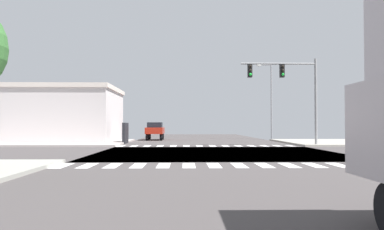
# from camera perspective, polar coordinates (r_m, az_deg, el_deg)

# --- Properties ---
(ground) EXTENTS (90.00, 90.00, 0.05)m
(ground) POSITION_cam_1_polar(r_m,az_deg,el_deg) (23.12, 3.66, -5.49)
(ground) COLOR #443F3F
(sidewalk_corner_ne) EXTENTS (12.00, 12.00, 0.14)m
(sidewalk_corner_ne) POSITION_cam_1_polar(r_m,az_deg,el_deg) (38.08, 21.97, -3.66)
(sidewalk_corner_ne) COLOR #A09B91
(sidewalk_corner_ne) RESTS_ON ground
(sidewalk_corner_nw) EXTENTS (12.00, 12.00, 0.14)m
(sidewalk_corner_nw) POSITION_cam_1_polar(r_m,az_deg,el_deg) (36.72, -18.75, -3.77)
(sidewalk_corner_nw) COLOR #A69B97
(sidewalk_corner_nw) RESTS_ON ground
(crosswalk_near) EXTENTS (13.50, 2.00, 0.01)m
(crosswalk_near) POSITION_cam_1_polar(r_m,az_deg,el_deg) (15.86, 5.01, -7.25)
(crosswalk_near) COLOR white
(crosswalk_near) RESTS_ON ground
(crosswalk_far) EXTENTS (13.50, 2.00, 0.01)m
(crosswalk_far) POSITION_cam_1_polar(r_m,az_deg,el_deg) (30.37, 2.02, -4.47)
(crosswalk_far) COLOR white
(crosswalk_far) RESTS_ON ground
(traffic_signal_mast) EXTENTS (5.84, 0.55, 6.69)m
(traffic_signal_mast) POSITION_cam_1_polar(r_m,az_deg,el_deg) (31.08, 13.57, 4.70)
(traffic_signal_mast) COLOR gray
(traffic_signal_mast) RESTS_ON ground
(street_lamp) EXTENTS (1.78, 0.32, 8.39)m
(street_lamp) POSITION_cam_1_polar(r_m,az_deg,el_deg) (44.82, 11.09, 2.91)
(street_lamp) COLOR gray
(street_lamp) RESTS_ON ground
(bank_building) EXTENTS (17.26, 9.70, 5.21)m
(bank_building) POSITION_cam_1_polar(r_m,az_deg,el_deg) (40.85, -21.73, 0.07)
(bank_building) COLOR silver
(bank_building) RESTS_ON ground
(sedan_crossing_1) EXTENTS (1.80, 4.30, 1.88)m
(sedan_crossing_1) POSITION_cam_1_polar(r_m,az_deg,el_deg) (42.19, -5.35, -2.11)
(sedan_crossing_1) COLOR black
(sedan_crossing_1) RESTS_ON ground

